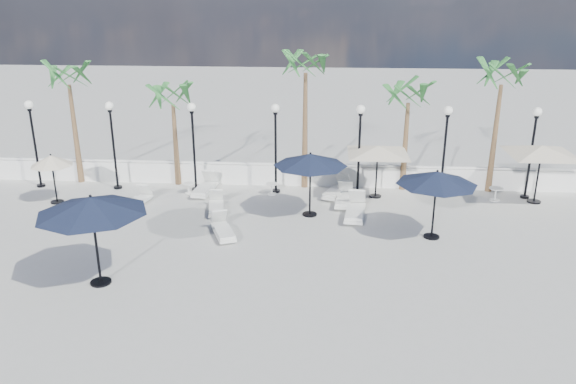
# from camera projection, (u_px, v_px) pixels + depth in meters

# --- Properties ---
(ground) EXTENTS (100.00, 100.00, 0.00)m
(ground) POSITION_uv_depth(u_px,v_px,m) (258.00, 259.00, 18.16)
(ground) COLOR #A8A9A3
(ground) RESTS_ON ground
(balustrade) EXTENTS (26.00, 0.30, 1.01)m
(balustrade) POSITION_uv_depth(u_px,v_px,m) (278.00, 175.00, 25.06)
(balustrade) COLOR white
(balustrade) RESTS_ON ground
(lamppost_0) EXTENTS (0.36, 0.36, 3.84)m
(lamppost_0) POSITION_uv_depth(u_px,v_px,m) (33.00, 132.00, 24.14)
(lamppost_0) COLOR black
(lamppost_0) RESTS_ON ground
(lamppost_1) EXTENTS (0.36, 0.36, 3.84)m
(lamppost_1) POSITION_uv_depth(u_px,v_px,m) (112.00, 133.00, 23.91)
(lamppost_1) COLOR black
(lamppost_1) RESTS_ON ground
(lamppost_2) EXTENTS (0.36, 0.36, 3.84)m
(lamppost_2) POSITION_uv_depth(u_px,v_px,m) (193.00, 134.00, 23.67)
(lamppost_2) COLOR black
(lamppost_2) RESTS_ON ground
(lamppost_3) EXTENTS (0.36, 0.36, 3.84)m
(lamppost_3) POSITION_uv_depth(u_px,v_px,m) (276.00, 136.00, 23.44)
(lamppost_3) COLOR black
(lamppost_3) RESTS_ON ground
(lamppost_4) EXTENTS (0.36, 0.36, 3.84)m
(lamppost_4) POSITION_uv_depth(u_px,v_px,m) (360.00, 137.00, 23.21)
(lamppost_4) COLOR black
(lamppost_4) RESTS_ON ground
(lamppost_5) EXTENTS (0.36, 0.36, 3.84)m
(lamppost_5) POSITION_uv_depth(u_px,v_px,m) (445.00, 139.00, 22.97)
(lamppost_5) COLOR black
(lamppost_5) RESTS_ON ground
(lamppost_6) EXTENTS (0.36, 0.36, 3.84)m
(lamppost_6) POSITION_uv_depth(u_px,v_px,m) (533.00, 140.00, 22.74)
(lamppost_6) COLOR black
(lamppost_6) RESTS_ON ground
(palm_0) EXTENTS (2.60, 2.60, 5.50)m
(palm_0) POSITION_uv_depth(u_px,v_px,m) (69.00, 82.00, 24.11)
(palm_0) COLOR brown
(palm_0) RESTS_ON ground
(palm_1) EXTENTS (2.60, 2.60, 4.70)m
(palm_1) POSITION_uv_depth(u_px,v_px,m) (173.00, 101.00, 24.07)
(palm_1) COLOR brown
(palm_1) RESTS_ON ground
(palm_2) EXTENTS (2.60, 2.60, 6.10)m
(palm_2) POSITION_uv_depth(u_px,v_px,m) (306.00, 70.00, 23.24)
(palm_2) COLOR brown
(palm_2) RESTS_ON ground
(palm_3) EXTENTS (2.60, 2.60, 4.90)m
(palm_3) POSITION_uv_depth(u_px,v_px,m) (408.00, 99.00, 23.34)
(palm_3) COLOR brown
(palm_3) RESTS_ON ground
(palm_4) EXTENTS (2.60, 2.60, 5.70)m
(palm_4) POSITION_uv_depth(u_px,v_px,m) (502.00, 81.00, 22.83)
(palm_4) COLOR brown
(palm_4) RESTS_ON ground
(lounger_0) EXTENTS (0.83, 1.79, 0.64)m
(lounger_0) POSITION_uv_depth(u_px,v_px,m) (137.00, 200.00, 22.67)
(lounger_0) COLOR silver
(lounger_0) RESTS_ON ground
(lounger_1) EXTENTS (0.84, 2.03, 0.74)m
(lounger_1) POSITION_uv_depth(u_px,v_px,m) (205.00, 187.00, 24.08)
(lounger_1) COLOR silver
(lounger_1) RESTS_ON ground
(lounger_2) EXTENTS (0.88, 1.83, 0.66)m
(lounger_2) POSITION_uv_depth(u_px,v_px,m) (216.00, 206.00, 22.05)
(lounger_2) COLOR silver
(lounger_2) RESTS_ON ground
(lounger_3) EXTENTS (1.30, 2.04, 0.73)m
(lounger_3) POSITION_uv_depth(u_px,v_px,m) (337.00, 190.00, 23.75)
(lounger_3) COLOR silver
(lounger_3) RESTS_ON ground
(lounger_4) EXTENTS (1.21, 1.89, 0.68)m
(lounger_4) POSITION_uv_depth(u_px,v_px,m) (223.00, 230.00, 19.82)
(lounger_4) COLOR silver
(lounger_4) RESTS_ON ground
(lounger_5) EXTENTS (0.93, 2.18, 0.79)m
(lounger_5) POSITION_uv_depth(u_px,v_px,m) (355.00, 211.00, 21.47)
(lounger_5) COLOR silver
(lounger_5) RESTS_ON ground
(lounger_6) EXTENTS (0.82, 1.99, 0.72)m
(lounger_6) POSITION_uv_depth(u_px,v_px,m) (344.00, 198.00, 22.84)
(lounger_6) COLOR silver
(lounger_6) RESTS_ON ground
(side_table_0) EXTENTS (0.47, 0.47, 0.45)m
(side_table_0) POSITION_uv_depth(u_px,v_px,m) (189.00, 187.00, 24.05)
(side_table_0) COLOR silver
(side_table_0) RESTS_ON ground
(side_table_1) EXTENTS (0.50, 0.50, 0.49)m
(side_table_1) POSITION_uv_depth(u_px,v_px,m) (272.00, 188.00, 23.90)
(side_table_1) COLOR silver
(side_table_1) RESTS_ON ground
(side_table_2) EXTENTS (0.56, 0.56, 0.55)m
(side_table_2) POSITION_uv_depth(u_px,v_px,m) (496.00, 193.00, 23.17)
(side_table_2) COLOR silver
(side_table_2) RESTS_ON ground
(parasol_navy_left) EXTENTS (3.16, 3.16, 2.79)m
(parasol_navy_left) POSITION_uv_depth(u_px,v_px,m) (91.00, 206.00, 15.82)
(parasol_navy_left) COLOR black
(parasol_navy_left) RESTS_ON ground
(parasol_navy_mid) EXTENTS (2.81, 2.81, 2.52)m
(parasol_navy_mid) POSITION_uv_depth(u_px,v_px,m) (310.00, 160.00, 21.02)
(parasol_navy_mid) COLOR black
(parasol_navy_mid) RESTS_ON ground
(parasol_navy_right) EXTENTS (2.78, 2.78, 2.49)m
(parasol_navy_right) POSITION_uv_depth(u_px,v_px,m) (437.00, 178.00, 19.03)
(parasol_navy_right) COLOR black
(parasol_navy_right) RESTS_ON ground
(parasol_cream_sq_a) EXTENTS (4.87, 4.87, 2.39)m
(parasol_cream_sq_a) POSITION_uv_depth(u_px,v_px,m) (378.00, 146.00, 22.97)
(parasol_cream_sq_a) COLOR black
(parasol_cream_sq_a) RESTS_ON ground
(parasol_cream_sq_b) EXTENTS (5.18, 5.18, 2.59)m
(parasol_cream_sq_b) POSITION_uv_depth(u_px,v_px,m) (542.00, 146.00, 22.29)
(parasol_cream_sq_b) COLOR black
(parasol_cream_sq_b) RESTS_ON ground
(parasol_cream_small) EXTENTS (1.69, 1.69, 2.07)m
(parasol_cream_small) POSITION_uv_depth(u_px,v_px,m) (51.00, 161.00, 22.47)
(parasol_cream_small) COLOR black
(parasol_cream_small) RESTS_ON ground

